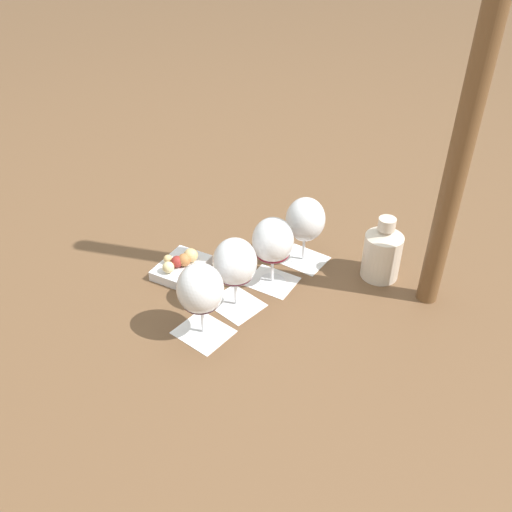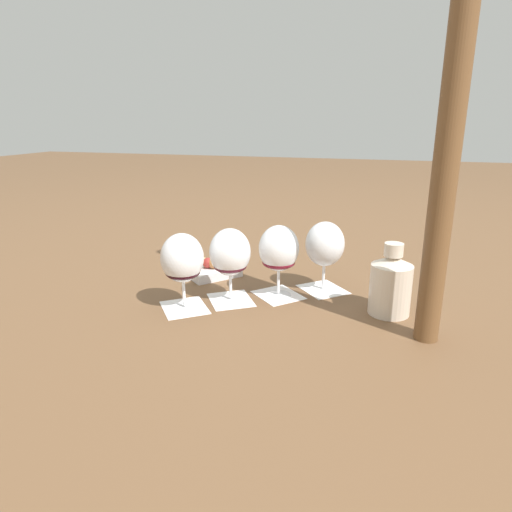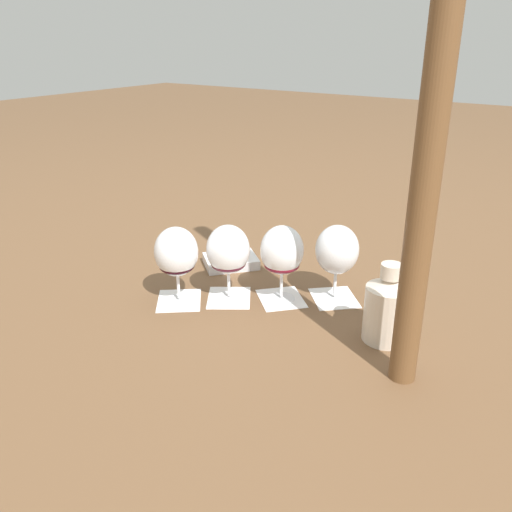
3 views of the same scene
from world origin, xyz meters
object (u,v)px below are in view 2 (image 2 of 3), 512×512
(wine_glass_0, at_px, (325,247))
(wine_glass_3, at_px, (182,261))
(wine_glass_1, at_px, (279,251))
(ceramic_vase, at_px, (391,284))
(wine_glass_2, at_px, (230,255))
(umbrella_pole, at_px, (460,49))
(snack_dish, at_px, (213,269))

(wine_glass_0, bearing_deg, wine_glass_3, -53.90)
(wine_glass_1, bearing_deg, wine_glass_3, -53.54)
(ceramic_vase, bearing_deg, wine_glass_3, -76.78)
(wine_glass_1, bearing_deg, wine_glass_2, -57.74)
(wine_glass_0, relative_size, ceramic_vase, 1.07)
(ceramic_vase, bearing_deg, wine_glass_0, -122.44)
(wine_glass_1, distance_m, ceramic_vase, 0.27)
(wine_glass_1, distance_m, umbrella_pole, 0.55)
(wine_glass_0, xyz_separation_m, wine_glass_1, (0.07, -0.10, 0.00))
(wine_glass_3, relative_size, umbrella_pole, 0.17)
(wine_glass_3, xyz_separation_m, umbrella_pole, (-0.00, 0.53, 0.42))
(wine_glass_1, relative_size, snack_dish, 1.05)
(wine_glass_2, height_order, umbrella_pole, umbrella_pole)
(wine_glass_0, distance_m, umbrella_pole, 0.52)
(wine_glass_2, height_order, wine_glass_3, same)
(wine_glass_1, xyz_separation_m, wine_glass_2, (0.06, -0.10, -0.00))
(snack_dish, bearing_deg, wine_glass_2, 35.60)
(wine_glass_2, bearing_deg, snack_dish, -144.40)
(wine_glass_0, distance_m, ceramic_vase, 0.20)
(wine_glass_1, distance_m, wine_glass_3, 0.23)
(wine_glass_3, xyz_separation_m, ceramic_vase, (-0.11, 0.45, -0.04))
(ceramic_vase, height_order, snack_dish, ceramic_vase)
(wine_glass_2, bearing_deg, wine_glass_3, -49.15)
(wine_glass_3, bearing_deg, ceramic_vase, 103.22)
(wine_glass_3, xyz_separation_m, snack_dish, (-0.23, -0.02, -0.09))
(wine_glass_1, height_order, snack_dish, wine_glass_1)
(wine_glass_1, relative_size, ceramic_vase, 1.07)
(wine_glass_0, height_order, wine_glass_3, same)
(ceramic_vase, height_order, umbrella_pole, umbrella_pole)
(wine_glass_3, distance_m, umbrella_pole, 0.67)
(wine_glass_2, xyz_separation_m, wine_glass_3, (0.07, -0.09, -0.00))
(wine_glass_3, distance_m, snack_dish, 0.24)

